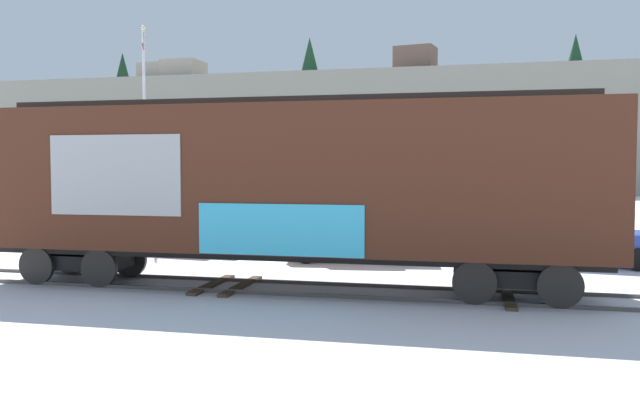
{
  "coord_description": "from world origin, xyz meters",
  "views": [
    {
      "loc": [
        5.76,
        -14.46,
        2.91
      ],
      "look_at": [
        1.9,
        1.49,
        2.03
      ],
      "focal_mm": 36.41,
      "sensor_mm": 36.0,
      "label": 1
    }
  ],
  "objects": [
    {
      "name": "ground_plane",
      "position": [
        0.0,
        0.0,
        0.0
      ],
      "size": [
        260.0,
        260.0,
        0.0
      ],
      "primitive_type": "plane",
      "color": "silver"
    },
    {
      "name": "track",
      "position": [
        1.5,
        0.0,
        0.04
      ],
      "size": [
        60.02,
        3.11,
        0.08
      ],
      "color": "#4C4742",
      "rests_on": "ground_plane"
    },
    {
      "name": "freight_car",
      "position": [
        1.37,
        -0.0,
        2.53
      ],
      "size": [
        14.58,
        2.92,
        4.49
      ],
      "color": "#472316",
      "rests_on": "ground_plane"
    },
    {
      "name": "flagpole",
      "position": [
        -7.34,
        9.48,
        5.4
      ],
      "size": [
        0.75,
        1.37,
        8.58
      ],
      "color": "silver",
      "rests_on": "ground_plane"
    },
    {
      "name": "hillside",
      "position": [
        -0.08,
        67.55,
        6.45
      ],
      "size": [
        110.83,
        31.92,
        17.33
      ],
      "color": "gray",
      "rests_on": "ground_plane"
    },
    {
      "name": "parked_car_red",
      "position": [
        -3.79,
        5.73,
        0.82
      ],
      "size": [
        4.47,
        2.4,
        1.6
      ],
      "color": "#B21E1E",
      "rests_on": "ground_plane"
    },
    {
      "name": "parked_car_tan",
      "position": [
        2.16,
        5.05,
        0.85
      ],
      "size": [
        4.44,
        2.4,
        1.68
      ],
      "color": "#9E8966",
      "rests_on": "ground_plane"
    },
    {
      "name": "parked_car_blue",
      "position": [
        8.62,
        5.81,
        0.82
      ],
      "size": [
        4.78,
        2.3,
        1.68
      ],
      "color": "navy",
      "rests_on": "ground_plane"
    }
  ]
}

